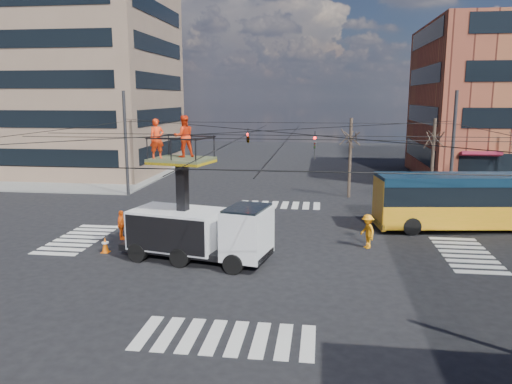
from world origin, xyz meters
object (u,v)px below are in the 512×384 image
object	(u,v)px
city_bus	(473,200)
traffic_cone	(105,245)
utility_truck	(198,216)
worker_ground	(121,225)
flagger	(367,231)

from	to	relation	value
city_bus	traffic_cone	size ratio (longest dim) A/B	14.71
city_bus	traffic_cone	distance (m)	20.39
city_bus	traffic_cone	xyz separation A→B (m)	(-19.14, -6.91, -1.34)
utility_truck	traffic_cone	xyz separation A→B (m)	(-4.89, 0.57, -1.76)
worker_ground	flagger	bearing A→B (deg)	-93.05
flagger	city_bus	bearing A→B (deg)	100.36
traffic_cone	flagger	size ratio (longest dim) A/B	0.44
utility_truck	traffic_cone	distance (m)	5.23
city_bus	traffic_cone	bearing A→B (deg)	-167.89
utility_truck	flagger	bearing A→B (deg)	33.18
utility_truck	worker_ground	bearing A→B (deg)	162.42
utility_truck	worker_ground	size ratio (longest dim) A/B	4.61
city_bus	traffic_cone	world-z (taller)	city_bus
utility_truck	traffic_cone	bearing A→B (deg)	-174.29
flagger	utility_truck	bearing A→B (deg)	-94.10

